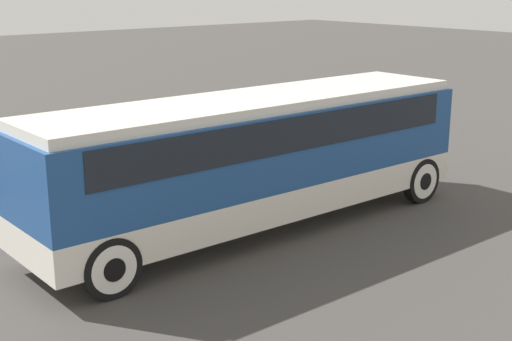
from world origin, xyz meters
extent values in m
plane|color=#423F3D|center=(0.00, 0.00, 0.00)|extent=(120.00, 120.00, 0.00)
cube|color=silver|center=(0.00, 0.00, 0.86)|extent=(11.12, 2.60, 0.72)
cube|color=navy|center=(0.00, 0.00, 2.07)|extent=(11.12, 2.60, 1.68)
cube|color=black|center=(0.00, 0.00, 2.48)|extent=(9.78, 2.64, 0.76)
cube|color=silver|center=(0.00, 0.00, 3.02)|extent=(10.90, 2.39, 0.22)
cube|color=navy|center=(5.41, 0.00, 1.82)|extent=(0.36, 2.49, 1.93)
cylinder|color=black|center=(4.62, -1.19, 0.59)|extent=(1.18, 0.28, 1.18)
cylinder|color=silver|center=(4.62, -1.19, 0.59)|extent=(0.92, 0.30, 0.92)
cylinder|color=black|center=(4.62, -1.19, 0.59)|extent=(0.45, 0.32, 0.45)
cylinder|color=black|center=(4.62, 1.19, 0.59)|extent=(1.18, 0.28, 1.18)
cylinder|color=silver|center=(4.62, 1.19, 0.59)|extent=(0.92, 0.30, 0.92)
cylinder|color=black|center=(4.62, 1.19, 0.59)|extent=(0.45, 0.32, 0.45)
cylinder|color=black|center=(-4.44, -1.19, 0.59)|extent=(1.18, 0.28, 1.18)
cylinder|color=silver|center=(-4.44, -1.19, 0.59)|extent=(0.92, 0.30, 0.92)
cylinder|color=black|center=(-4.44, -1.19, 0.59)|extent=(0.45, 0.32, 0.45)
cylinder|color=black|center=(-4.44, 1.19, 0.59)|extent=(1.18, 0.28, 1.18)
cylinder|color=silver|center=(-4.44, 1.19, 0.59)|extent=(0.92, 0.30, 0.92)
cylinder|color=black|center=(-4.44, 1.19, 0.59)|extent=(0.45, 0.32, 0.45)
cube|color=maroon|center=(-0.04, 9.07, 0.52)|extent=(4.17, 1.75, 0.56)
cube|color=black|center=(-0.21, 9.07, 1.08)|extent=(2.17, 1.57, 0.54)
cylinder|color=black|center=(1.59, 8.29, 0.32)|extent=(0.65, 0.22, 0.65)
cylinder|color=black|center=(1.59, 8.29, 0.32)|extent=(0.25, 0.26, 0.25)
cylinder|color=black|center=(1.59, 9.85, 0.32)|extent=(0.65, 0.22, 0.65)
cylinder|color=black|center=(1.59, 9.85, 0.32)|extent=(0.25, 0.26, 0.25)
cylinder|color=black|center=(-1.67, 8.29, 0.32)|extent=(0.65, 0.22, 0.65)
cylinder|color=black|center=(-1.67, 8.29, 0.32)|extent=(0.25, 0.26, 0.25)
cylinder|color=black|center=(-1.67, 9.85, 0.32)|extent=(0.65, 0.22, 0.65)
cylinder|color=black|center=(-1.67, 9.85, 0.32)|extent=(0.25, 0.26, 0.25)
camera|label=1|loc=(-10.11, -12.19, 5.72)|focal=50.00mm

